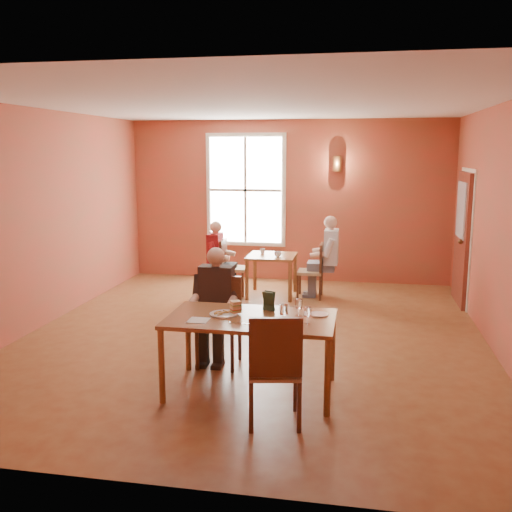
% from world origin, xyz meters
% --- Properties ---
extents(ground, '(6.00, 7.00, 0.01)m').
position_xyz_m(ground, '(0.00, 0.00, 0.00)').
color(ground, brown).
rests_on(ground, ground).
extents(wall_back, '(6.00, 0.04, 3.00)m').
position_xyz_m(wall_back, '(0.00, 3.50, 1.50)').
color(wall_back, brown).
rests_on(wall_back, ground).
extents(wall_front, '(6.00, 0.04, 3.00)m').
position_xyz_m(wall_front, '(0.00, -3.50, 1.50)').
color(wall_front, brown).
rests_on(wall_front, ground).
extents(wall_left, '(0.04, 7.00, 3.00)m').
position_xyz_m(wall_left, '(-3.00, 0.00, 1.50)').
color(wall_left, brown).
rests_on(wall_left, ground).
extents(wall_right, '(0.04, 7.00, 3.00)m').
position_xyz_m(wall_right, '(3.00, 0.00, 1.50)').
color(wall_right, brown).
rests_on(wall_right, ground).
extents(ceiling, '(6.00, 7.00, 0.04)m').
position_xyz_m(ceiling, '(0.00, 0.00, 3.00)').
color(ceiling, white).
rests_on(ceiling, wall_back).
extents(window, '(1.36, 0.10, 1.96)m').
position_xyz_m(window, '(-0.80, 3.45, 1.70)').
color(window, white).
rests_on(window, wall_back).
extents(door, '(0.12, 1.04, 2.10)m').
position_xyz_m(door, '(2.94, 2.30, 1.05)').
color(door, maroon).
rests_on(door, ground).
extents(wall_sconce, '(0.16, 0.16, 0.28)m').
position_xyz_m(wall_sconce, '(0.90, 3.40, 2.20)').
color(wall_sconce, brown).
rests_on(wall_sconce, wall_back).
extents(main_table, '(1.68, 0.94, 0.79)m').
position_xyz_m(main_table, '(0.30, -1.72, 0.39)').
color(main_table, brown).
rests_on(main_table, ground).
extents(chair_diner_main, '(0.44, 0.44, 1.00)m').
position_xyz_m(chair_diner_main, '(-0.20, -1.07, 0.50)').
color(chair_diner_main, '#5A2C1A').
rests_on(chair_diner_main, ground).
extents(diner_main, '(0.51, 0.51, 1.28)m').
position_xyz_m(diner_main, '(-0.20, -1.10, 0.64)').
color(diner_main, black).
rests_on(diner_main, ground).
extents(chair_empty, '(0.54, 0.54, 1.04)m').
position_xyz_m(chair_empty, '(0.64, -2.34, 0.52)').
color(chair_empty, '#4C2414').
rests_on(chair_empty, ground).
extents(plate_food, '(0.32, 0.32, 0.04)m').
position_xyz_m(plate_food, '(0.02, -1.71, 0.80)').
color(plate_food, white).
rests_on(plate_food, main_table).
extents(sandwich, '(0.13, 0.13, 0.12)m').
position_xyz_m(sandwich, '(0.13, -1.65, 0.84)').
color(sandwich, tan).
rests_on(sandwich, main_table).
extents(goblet_a, '(0.10, 0.10, 0.19)m').
position_xyz_m(goblet_a, '(0.77, -1.60, 0.88)').
color(goblet_a, white).
rests_on(goblet_a, main_table).
extents(goblet_b, '(0.10, 0.10, 0.18)m').
position_xyz_m(goblet_b, '(0.88, -1.86, 0.88)').
color(goblet_b, white).
rests_on(goblet_b, main_table).
extents(goblet_c, '(0.10, 0.10, 0.20)m').
position_xyz_m(goblet_c, '(0.65, -1.87, 0.89)').
color(goblet_c, white).
rests_on(goblet_c, main_table).
extents(menu_stand, '(0.14, 0.10, 0.21)m').
position_xyz_m(menu_stand, '(0.44, -1.46, 0.89)').
color(menu_stand, '#243F28').
rests_on(menu_stand, main_table).
extents(knife, '(0.20, 0.03, 0.00)m').
position_xyz_m(knife, '(0.23, -1.95, 0.79)').
color(knife, silver).
rests_on(knife, main_table).
extents(napkin, '(0.20, 0.20, 0.01)m').
position_xyz_m(napkin, '(-0.18, -1.94, 0.79)').
color(napkin, white).
rests_on(napkin, main_table).
extents(side_plate, '(0.23, 0.23, 0.02)m').
position_xyz_m(side_plate, '(0.97, -1.53, 0.79)').
color(side_plate, white).
rests_on(side_plate, main_table).
extents(second_table, '(0.80, 0.80, 0.70)m').
position_xyz_m(second_table, '(-0.10, 2.20, 0.35)').
color(second_table, brown).
rests_on(second_table, ground).
extents(chair_diner_white, '(0.41, 0.41, 0.92)m').
position_xyz_m(chair_diner_white, '(0.55, 2.20, 0.46)').
color(chair_diner_white, maroon).
rests_on(chair_diner_white, ground).
extents(diner_white, '(0.53, 0.53, 1.33)m').
position_xyz_m(diner_white, '(0.58, 2.20, 0.66)').
color(diner_white, white).
rests_on(diner_white, ground).
extents(chair_diner_maroon, '(0.42, 0.42, 0.94)m').
position_xyz_m(chair_diner_maroon, '(-0.75, 2.20, 0.47)').
color(chair_diner_maroon, '#461D0F').
rests_on(chair_diner_maroon, ground).
extents(diner_maroon, '(0.49, 0.49, 1.22)m').
position_xyz_m(diner_maroon, '(-0.78, 2.20, 0.61)').
color(diner_maroon, maroon).
rests_on(diner_maroon, ground).
extents(cup_a, '(0.15, 0.15, 0.09)m').
position_xyz_m(cup_a, '(0.02, 2.06, 0.75)').
color(cup_a, silver).
rests_on(cup_a, second_table).
extents(cup_b, '(0.10, 0.10, 0.09)m').
position_xyz_m(cup_b, '(-0.28, 2.32, 0.75)').
color(cup_b, white).
rests_on(cup_b, second_table).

